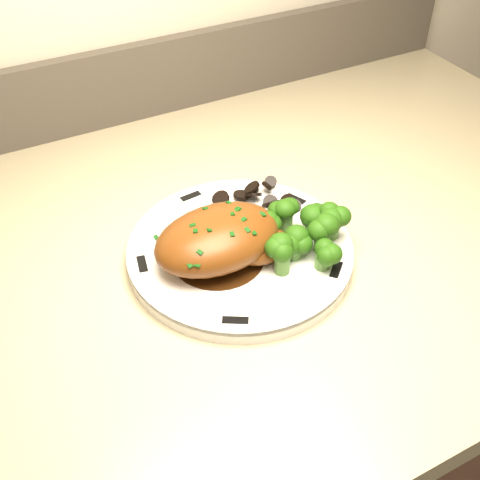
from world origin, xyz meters
name	(u,v)px	position (x,y,z in m)	size (l,w,h in m)	color
plate	(240,252)	(0.36, 1.62, 0.98)	(0.27, 0.27, 0.02)	white
rim_accent_0	(296,199)	(0.47, 1.66, 0.99)	(0.03, 0.01, 0.00)	black
rim_accent_1	(191,196)	(0.35, 1.73, 0.99)	(0.03, 0.01, 0.00)	black
rim_accent_2	(142,264)	(0.25, 1.64, 0.99)	(0.03, 0.01, 0.00)	black
rim_accent_3	(235,321)	(0.30, 1.52, 0.99)	(0.03, 0.01, 0.00)	black
rim_accent_4	(336,270)	(0.44, 1.53, 0.99)	(0.03, 0.01, 0.00)	black
gravy_pool	(218,257)	(0.33, 1.61, 0.99)	(0.11, 0.11, 0.00)	#321909
chicken_breast	(222,239)	(0.33, 1.61, 1.01)	(0.16, 0.11, 0.06)	brown
mushroom_pile	(251,206)	(0.41, 1.67, 0.99)	(0.09, 0.07, 0.03)	black
broccoli_florets	(298,234)	(0.42, 1.58, 1.01)	(0.12, 0.10, 0.04)	#548538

